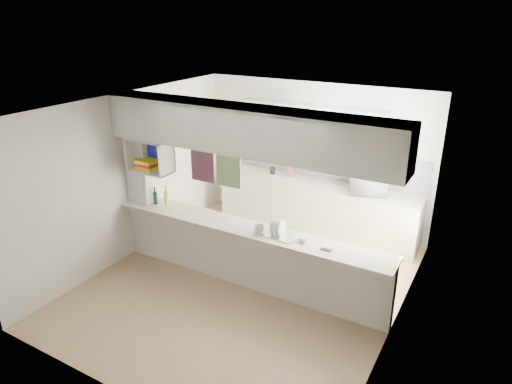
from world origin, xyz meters
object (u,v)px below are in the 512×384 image
Objects in this scene: dish_rack at (280,229)px; wine_bottles at (161,197)px; microwave at (368,184)px; bowl at (368,173)px.

wine_bottles is at bearing -179.84° from dish_rack.
microwave is at bearing 37.54° from wine_bottles.
microwave is 2.44× the size of bowl.
wine_bottles is (-2.63, -2.00, -0.24)m from bowl.
bowl is (-0.02, -0.03, 0.19)m from microwave.
bowl is 2.12m from dish_rack.
wine_bottles is at bearing -142.73° from bowl.
bowl reaches higher than microwave.
microwave is 2.14m from dish_rack.
dish_rack is at bearing -0.84° from wine_bottles.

